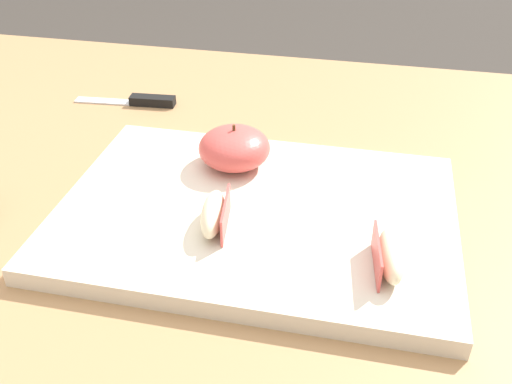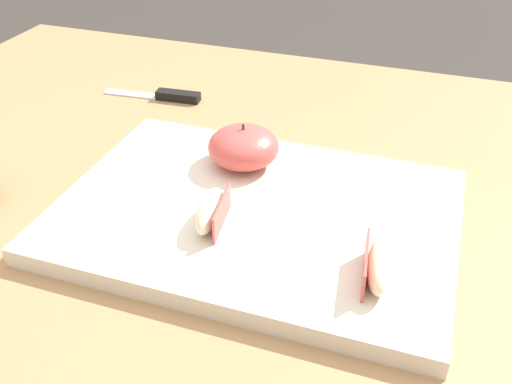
# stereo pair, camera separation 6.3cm
# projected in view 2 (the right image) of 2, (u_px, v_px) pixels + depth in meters

# --- Properties ---
(dining_table) EXTENTS (1.17, 0.96, 0.73)m
(dining_table) POSITION_uv_depth(u_px,v_px,m) (210.00, 259.00, 0.75)
(dining_table) COLOR #9E754C
(dining_table) RESTS_ON ground_plane
(cutting_board) EXTENTS (0.43, 0.31, 0.02)m
(cutting_board) POSITION_uv_depth(u_px,v_px,m) (256.00, 215.00, 0.65)
(cutting_board) COLOR beige
(cutting_board) RESTS_ON dining_table
(apple_half_skin_up) EXTENTS (0.09, 0.09, 0.05)m
(apple_half_skin_up) POSITION_uv_depth(u_px,v_px,m) (243.00, 147.00, 0.70)
(apple_half_skin_up) COLOR #D14C47
(apple_half_skin_up) RESTS_ON cutting_board
(apple_wedge_front) EXTENTS (0.04, 0.08, 0.03)m
(apple_wedge_front) POSITION_uv_depth(u_px,v_px,m) (211.00, 211.00, 0.61)
(apple_wedge_front) COLOR beige
(apple_wedge_front) RESTS_ON cutting_board
(apple_wedge_back) EXTENTS (0.04, 0.08, 0.03)m
(apple_wedge_back) POSITION_uv_depth(u_px,v_px,m) (379.00, 266.00, 0.54)
(apple_wedge_back) COLOR beige
(apple_wedge_back) RESTS_ON cutting_board
(paring_knife) EXTENTS (0.16, 0.03, 0.01)m
(paring_knife) POSITION_uv_depth(u_px,v_px,m) (170.00, 96.00, 0.92)
(paring_knife) COLOR silver
(paring_knife) RESTS_ON dining_table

